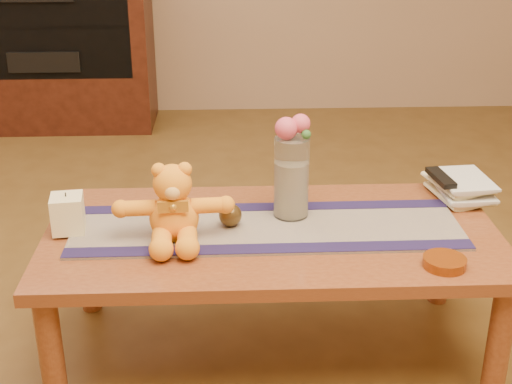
{
  "coord_description": "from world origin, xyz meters",
  "views": [
    {
      "loc": [
        -0.13,
        -1.98,
        1.45
      ],
      "look_at": [
        -0.05,
        0.0,
        0.58
      ],
      "focal_mm": 50.41,
      "sensor_mm": 36.0,
      "label": 1
    }
  ],
  "objects_px": {
    "pillar_candle": "(68,213)",
    "glass_vase": "(291,177)",
    "amber_dish": "(445,262)",
    "book_bottom": "(437,197)",
    "teddy_bear": "(173,203)",
    "tv_remote": "(441,178)",
    "bronze_ball": "(230,215)"
  },
  "relations": [
    {
      "from": "pillar_candle",
      "to": "glass_vase",
      "type": "distance_m",
      "value": 0.7
    },
    {
      "from": "tv_remote",
      "to": "teddy_bear",
      "type": "bearing_deg",
      "value": -171.98
    },
    {
      "from": "pillar_candle",
      "to": "glass_vase",
      "type": "height_order",
      "value": "glass_vase"
    },
    {
      "from": "bronze_ball",
      "to": "amber_dish",
      "type": "height_order",
      "value": "bronze_ball"
    },
    {
      "from": "pillar_candle",
      "to": "tv_remote",
      "type": "xyz_separation_m",
      "value": [
        1.2,
        0.19,
        0.02
      ]
    },
    {
      "from": "glass_vase",
      "to": "book_bottom",
      "type": "xyz_separation_m",
      "value": [
        0.51,
        0.12,
        -0.13
      ]
    },
    {
      "from": "teddy_bear",
      "to": "pillar_candle",
      "type": "bearing_deg",
      "value": 166.83
    },
    {
      "from": "glass_vase",
      "to": "amber_dish",
      "type": "height_order",
      "value": "glass_vase"
    },
    {
      "from": "amber_dish",
      "to": "tv_remote",
      "type": "bearing_deg",
      "value": 76.46
    },
    {
      "from": "teddy_bear",
      "to": "bronze_ball",
      "type": "relative_size",
      "value": 4.67
    },
    {
      "from": "teddy_bear",
      "to": "pillar_candle",
      "type": "height_order",
      "value": "teddy_bear"
    },
    {
      "from": "pillar_candle",
      "to": "glass_vase",
      "type": "bearing_deg",
      "value": 6.76
    },
    {
      "from": "book_bottom",
      "to": "amber_dish",
      "type": "distance_m",
      "value": 0.47
    },
    {
      "from": "amber_dish",
      "to": "bronze_ball",
      "type": "bearing_deg",
      "value": 155.66
    },
    {
      "from": "pillar_candle",
      "to": "amber_dish",
      "type": "relative_size",
      "value": 0.94
    },
    {
      "from": "book_bottom",
      "to": "amber_dish",
      "type": "xyz_separation_m",
      "value": [
        -0.11,
        -0.45,
        0.0
      ]
    },
    {
      "from": "teddy_bear",
      "to": "glass_vase",
      "type": "relative_size",
      "value": 1.29
    },
    {
      "from": "book_bottom",
      "to": "amber_dish",
      "type": "height_order",
      "value": "amber_dish"
    },
    {
      "from": "bronze_ball",
      "to": "tv_remote",
      "type": "xyz_separation_m",
      "value": [
        0.7,
        0.17,
        0.04
      ]
    },
    {
      "from": "glass_vase",
      "to": "book_bottom",
      "type": "bearing_deg",
      "value": 12.86
    },
    {
      "from": "pillar_candle",
      "to": "book_bottom",
      "type": "bearing_deg",
      "value": 9.38
    },
    {
      "from": "glass_vase",
      "to": "bronze_ball",
      "type": "xyz_separation_m",
      "value": [
        -0.19,
        -0.07,
        -0.09
      ]
    },
    {
      "from": "glass_vase",
      "to": "bronze_ball",
      "type": "bearing_deg",
      "value": -160.41
    },
    {
      "from": "teddy_bear",
      "to": "book_bottom",
      "type": "relative_size",
      "value": 1.5
    },
    {
      "from": "pillar_candle",
      "to": "bronze_ball",
      "type": "relative_size",
      "value": 1.59
    },
    {
      "from": "book_bottom",
      "to": "tv_remote",
      "type": "height_order",
      "value": "tv_remote"
    },
    {
      "from": "amber_dish",
      "to": "pillar_candle",
      "type": "bearing_deg",
      "value": 166.72
    },
    {
      "from": "book_bottom",
      "to": "teddy_bear",
      "type": "bearing_deg",
      "value": -174.35
    },
    {
      "from": "pillar_candle",
      "to": "amber_dish",
      "type": "distance_m",
      "value": 1.12
    },
    {
      "from": "teddy_bear",
      "to": "amber_dish",
      "type": "distance_m",
      "value": 0.8
    },
    {
      "from": "pillar_candle",
      "to": "glass_vase",
      "type": "xyz_separation_m",
      "value": [
        0.69,
        0.08,
        0.07
      ]
    },
    {
      "from": "bronze_ball",
      "to": "tv_remote",
      "type": "distance_m",
      "value": 0.73
    }
  ]
}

